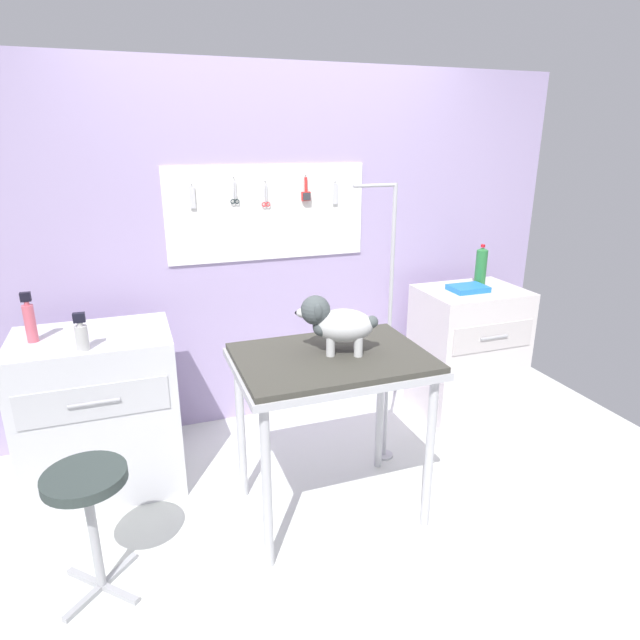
# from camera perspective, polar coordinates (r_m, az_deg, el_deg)

# --- Properties ---
(ground) EXTENTS (4.40, 4.00, 0.04)m
(ground) POSITION_cam_1_polar(r_m,az_deg,el_deg) (2.98, 3.32, -20.42)
(ground) COLOR silver
(rear_wall_panel) EXTENTS (4.00, 0.11, 2.30)m
(rear_wall_panel) POSITION_cam_1_polar(r_m,az_deg,el_deg) (3.59, -4.38, 7.34)
(rear_wall_panel) COLOR #A593C0
(rear_wall_panel) RESTS_ON ground
(grooming_table) EXTENTS (0.93, 0.67, 0.88)m
(grooming_table) POSITION_cam_1_polar(r_m,az_deg,el_deg) (2.62, 1.25, -5.61)
(grooming_table) COLOR #B7B7BC
(grooming_table) RESTS_ON ground
(grooming_arm) EXTENTS (0.29, 0.11, 1.64)m
(grooming_arm) POSITION_cam_1_polar(r_m,az_deg,el_deg) (3.10, 7.14, -2.13)
(grooming_arm) COLOR #B7B7BC
(grooming_arm) RESTS_ON ground
(dog) EXTENTS (0.38, 0.27, 0.28)m
(dog) POSITION_cam_1_polar(r_m,az_deg,el_deg) (2.55, 1.66, -0.30)
(dog) COLOR silver
(dog) RESTS_ON grooming_table
(counter_left) EXTENTS (0.80, 0.58, 0.89)m
(counter_left) POSITION_cam_1_polar(r_m,az_deg,el_deg) (3.21, -22.16, -8.99)
(counter_left) COLOR silver
(counter_left) RESTS_ON ground
(cabinet_right) EXTENTS (0.68, 0.54, 0.89)m
(cabinet_right) POSITION_cam_1_polar(r_m,az_deg,el_deg) (3.91, 15.27, -3.16)
(cabinet_right) COLOR silver
(cabinet_right) RESTS_ON ground
(stool) EXTENTS (0.33, 0.33, 0.59)m
(stool) POSITION_cam_1_polar(r_m,az_deg,el_deg) (2.50, -23.38, -16.69)
(stool) COLOR #9E9EA3
(stool) RESTS_ON ground
(pump_bottle_white) EXTENTS (0.05, 0.05, 0.26)m
(pump_bottle_white) POSITION_cam_1_polar(r_m,az_deg,el_deg) (3.03, -28.35, -0.05)
(pump_bottle_white) COLOR #D2596A
(pump_bottle_white) RESTS_ON counter_left
(conditioner_bottle) EXTENTS (0.06, 0.06, 0.19)m
(conditioner_bottle) POSITION_cam_1_polar(r_m,az_deg,el_deg) (2.82, -23.90, -1.42)
(conditioner_bottle) COLOR #B6B5B2
(conditioner_bottle) RESTS_ON counter_left
(soda_bottle) EXTENTS (0.08, 0.08, 0.28)m
(soda_bottle) POSITION_cam_1_polar(r_m,az_deg,el_deg) (3.87, 16.66, 5.46)
(soda_bottle) COLOR #287236
(soda_bottle) RESTS_ON cabinet_right
(supply_tray) EXTENTS (0.24, 0.18, 0.04)m
(supply_tray) POSITION_cam_1_polar(r_m,az_deg,el_deg) (3.72, 15.38, 3.25)
(supply_tray) COLOR blue
(supply_tray) RESTS_ON cabinet_right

